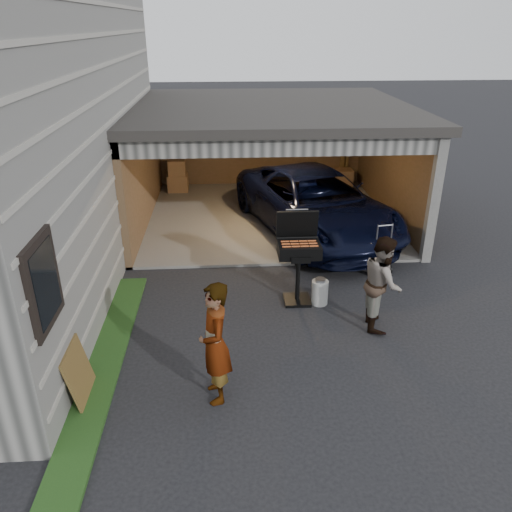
# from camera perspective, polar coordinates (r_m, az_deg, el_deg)

# --- Properties ---
(ground) EXTENTS (80.00, 80.00, 0.00)m
(ground) POSITION_cam_1_polar(r_m,az_deg,el_deg) (7.59, -0.11, -13.06)
(ground) COLOR black
(ground) RESTS_ON ground
(groundcover_strip) EXTENTS (0.50, 8.00, 0.06)m
(groundcover_strip) POSITION_cam_1_polar(r_m,az_deg,el_deg) (7.06, -19.08, -17.91)
(groundcover_strip) COLOR #193814
(groundcover_strip) RESTS_ON ground
(garage) EXTENTS (6.80, 6.30, 2.90)m
(garage) POSITION_cam_1_polar(r_m,az_deg,el_deg) (13.10, 1.45, 12.69)
(garage) COLOR #605E59
(garage) RESTS_ON ground
(minivan) EXTENTS (3.88, 5.81, 1.48)m
(minivan) POSITION_cam_1_polar(r_m,az_deg,el_deg) (12.02, 6.78, 5.76)
(minivan) COLOR black
(minivan) RESTS_ON ground
(woman) EXTENTS (0.53, 0.70, 1.75)m
(woman) POSITION_cam_1_polar(r_m,az_deg,el_deg) (6.66, -4.71, -9.95)
(woman) COLOR #A7BCD1
(woman) RESTS_ON ground
(man) EXTENTS (0.71, 0.86, 1.62)m
(man) POSITION_cam_1_polar(r_m,az_deg,el_deg) (8.48, 14.22, -2.96)
(man) COLOR #50341F
(man) RESTS_ON ground
(bbq_grill) EXTENTS (0.75, 0.66, 1.67)m
(bbq_grill) POSITION_cam_1_polar(r_m,az_deg,el_deg) (8.90, 4.88, 0.48)
(bbq_grill) COLOR black
(bbq_grill) RESTS_ON ground
(propane_tank) EXTENTS (0.38, 0.38, 0.46)m
(propane_tank) POSITION_cam_1_polar(r_m,az_deg,el_deg) (9.19, 7.29, -4.13)
(propane_tank) COLOR silver
(propane_tank) RESTS_ON ground
(plywood_panel) EXTENTS (0.21, 0.74, 0.82)m
(plywood_panel) POSITION_cam_1_polar(r_m,az_deg,el_deg) (7.29, -19.57, -12.58)
(plywood_panel) COLOR brown
(plywood_panel) RESTS_ON ground
(hand_truck) EXTENTS (0.47, 0.38, 1.11)m
(hand_truck) POSITION_cam_1_polar(r_m,az_deg,el_deg) (10.43, 14.17, -1.13)
(hand_truck) COLOR slate
(hand_truck) RESTS_ON ground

